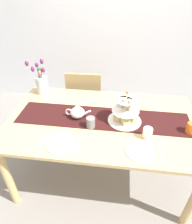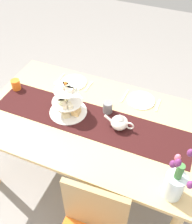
% 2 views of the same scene
% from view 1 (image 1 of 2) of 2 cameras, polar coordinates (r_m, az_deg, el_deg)
% --- Properties ---
extents(ground_plane, '(8.00, 8.00, 0.00)m').
position_cam_1_polar(ground_plane, '(2.36, 1.50, -16.94)').
color(ground_plane, gray).
extents(room_wall_rear, '(6.00, 0.08, 2.60)m').
position_cam_1_polar(room_wall_rear, '(3.11, 5.55, 24.74)').
color(room_wall_rear, silver).
rests_on(room_wall_rear, ground_plane).
extents(dining_table, '(1.73, 1.03, 0.76)m').
position_cam_1_polar(dining_table, '(1.88, 1.81, -4.42)').
color(dining_table, tan).
rests_on(dining_table, ground_plane).
extents(chair_left, '(0.44, 0.44, 0.91)m').
position_cam_1_polar(chair_left, '(2.61, -3.16, 3.80)').
color(chair_left, '#9C8254').
rests_on(chair_left, ground_plane).
extents(table_runner, '(1.58, 0.35, 0.00)m').
position_cam_1_polar(table_runner, '(1.83, 1.92, -1.74)').
color(table_runner, black).
rests_on(table_runner, dining_table).
extents(tiered_cake_stand, '(0.30, 0.30, 0.30)m').
position_cam_1_polar(tiered_cake_stand, '(1.76, 8.45, 0.04)').
color(tiered_cake_stand, beige).
rests_on(tiered_cake_stand, table_runner).
extents(teapot, '(0.24, 0.13, 0.14)m').
position_cam_1_polar(teapot, '(1.81, -5.37, -0.03)').
color(teapot, white).
rests_on(teapot, table_runner).
extents(tulip_vase, '(0.20, 0.22, 0.38)m').
position_cam_1_polar(tulip_vase, '(2.23, -15.45, 8.16)').
color(tulip_vase, silver).
rests_on(tulip_vase, dining_table).
extents(dinner_plate_left, '(0.23, 0.23, 0.01)m').
position_cam_1_polar(dinner_plate_left, '(1.60, -10.38, -8.77)').
color(dinner_plate_left, white).
rests_on(dinner_plate_left, dining_table).
extents(fork_left, '(0.02, 0.15, 0.01)m').
position_cam_1_polar(fork_left, '(1.65, -15.24, -8.19)').
color(fork_left, silver).
rests_on(fork_left, dining_table).
extents(knife_left, '(0.02, 0.17, 0.01)m').
position_cam_1_polar(knife_left, '(1.57, -5.24, -9.42)').
color(knife_left, silver).
rests_on(knife_left, dining_table).
extents(dinner_plate_right, '(0.23, 0.23, 0.01)m').
position_cam_1_polar(dinner_plate_right, '(1.56, 12.61, -10.83)').
color(dinner_plate_right, white).
rests_on(dinner_plate_right, dining_table).
extents(fork_right, '(0.02, 0.15, 0.01)m').
position_cam_1_polar(fork_right, '(1.55, 7.17, -10.54)').
color(fork_right, silver).
rests_on(fork_right, dining_table).
extents(knife_right, '(0.02, 0.17, 0.01)m').
position_cam_1_polar(knife_right, '(1.58, 17.91, -11.12)').
color(knife_right, silver).
rests_on(knife_right, dining_table).
extents(mug_grey, '(0.08, 0.08, 0.09)m').
position_cam_1_polar(mug_grey, '(1.70, -1.53, -3.01)').
color(mug_grey, slate).
rests_on(mug_grey, table_runner).
extents(mug_white_text, '(0.08, 0.08, 0.09)m').
position_cam_1_polar(mug_white_text, '(1.65, 14.56, -5.92)').
color(mug_white_text, white).
rests_on(mug_white_text, dining_table).
extents(mug_orange, '(0.08, 0.08, 0.09)m').
position_cam_1_polar(mug_orange, '(1.83, 25.66, -4.18)').
color(mug_orange, orange).
rests_on(mug_orange, dining_table).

